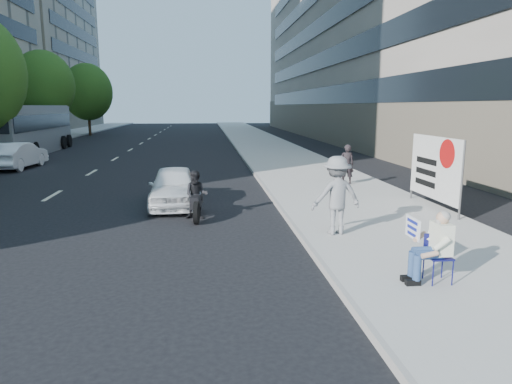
{
  "coord_description": "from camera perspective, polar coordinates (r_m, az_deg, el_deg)",
  "views": [
    {
      "loc": [
        -0.85,
        -9.2,
        3.25
      ],
      "look_at": [
        0.42,
        2.31,
        1.07
      ],
      "focal_mm": 32.0,
      "sensor_mm": 36.0,
      "label": 1
    }
  ],
  "objects": [
    {
      "name": "white_sedan_near",
      "position": [
        15.24,
        -10.24,
        0.69
      ],
      "size": [
        1.65,
        3.85,
        1.3
      ],
      "primitive_type": "imported",
      "rotation": [
        0.0,
        0.0,
        0.03
      ],
      "color": "white",
      "rests_on": "ground"
    },
    {
      "name": "pedestrian_woman",
      "position": [
        18.71,
        11.26,
        3.42
      ],
      "size": [
        0.63,
        0.46,
        1.6
      ],
      "primitive_type": "imported",
      "rotation": [
        0.0,
        0.0,
        3.01
      ],
      "color": "black",
      "rests_on": "near_sidewalk"
    },
    {
      "name": "white_sedan_mid",
      "position": [
        27.17,
        -27.62,
        4.08
      ],
      "size": [
        1.77,
        4.3,
        1.38
      ],
      "primitive_type": "imported",
      "rotation": [
        0.0,
        0.0,
        3.07
      ],
      "color": "white",
      "rests_on": "ground"
    },
    {
      "name": "jogger",
      "position": [
        11.27,
        10.03,
        -0.42
      ],
      "size": [
        1.32,
        0.85,
        1.92
      ],
      "primitive_type": "imported",
      "rotation": [
        0.0,
        0.0,
        3.26
      ],
      "color": "gray",
      "rests_on": "near_sidewalk"
    },
    {
      "name": "protest_banner",
      "position": [
        14.92,
        21.44,
        2.83
      ],
      "size": [
        0.08,
        3.06,
        2.2
      ],
      "color": "#4C4C4C",
      "rests_on": "near_sidewalk"
    },
    {
      "name": "near_building",
      "position": [
        45.4,
        17.89,
        18.75
      ],
      "size": [
        14.0,
        70.0,
        20.0
      ],
      "primitive_type": "cube",
      "color": "gray",
      "rests_on": "ground"
    },
    {
      "name": "ground",
      "position": [
        9.79,
        -1.0,
        -8.7
      ],
      "size": [
        160.0,
        160.0,
        0.0
      ],
      "primitive_type": "plane",
      "color": "black",
      "rests_on": "ground"
    },
    {
      "name": "tree_far_e",
      "position": [
        54.75,
        -20.33,
        11.65
      ],
      "size": [
        5.4,
        5.4,
        7.89
      ],
      "color": "#382616",
      "rests_on": "ground"
    },
    {
      "name": "tree_far_d",
      "position": [
        41.28,
        -25.03,
        11.99
      ],
      "size": [
        4.8,
        4.8,
        7.65
      ],
      "color": "#382616",
      "rests_on": "ground"
    },
    {
      "name": "seated_protester",
      "position": [
        8.69,
        21.25,
        -5.93
      ],
      "size": [
        0.83,
        1.12,
        1.31
      ],
      "color": "navy",
      "rests_on": "near_sidewalk"
    },
    {
      "name": "motorcycle",
      "position": [
        13.38,
        -7.44,
        -0.66
      ],
      "size": [
        0.75,
        2.05,
        1.42
      ],
      "rotation": [
        0.0,
        0.0,
        -0.11
      ],
      "color": "black",
      "rests_on": "ground"
    },
    {
      "name": "near_sidewalk",
      "position": [
        29.77,
        3.1,
        4.55
      ],
      "size": [
        5.0,
        120.0,
        0.15
      ],
      "primitive_type": "cube",
      "color": "#ACA8A1",
      "rests_on": "ground"
    },
    {
      "name": "bus",
      "position": [
        35.29,
        -26.64,
        6.95
      ],
      "size": [
        2.79,
        12.09,
        3.3
      ],
      "rotation": [
        0.0,
        0.0,
        0.02
      ],
      "color": "slate",
      "rests_on": "ground"
    }
  ]
}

